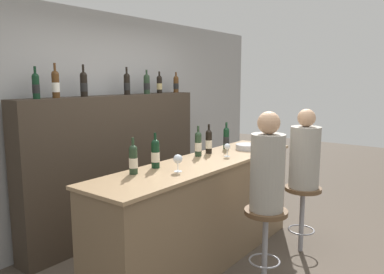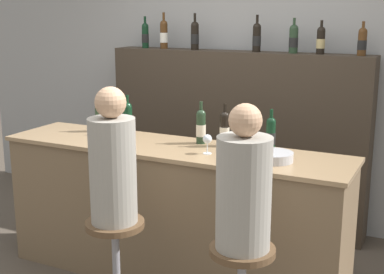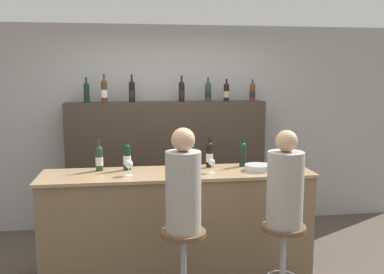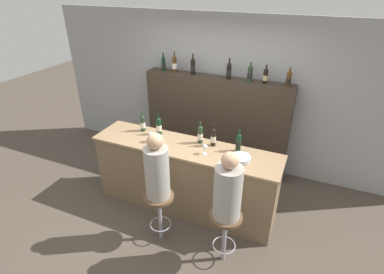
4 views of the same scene
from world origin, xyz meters
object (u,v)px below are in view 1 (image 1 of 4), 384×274
object	(u,v)px
wine_bottle_counter_2	(198,144)
guest_seated_right	(305,154)
wine_bottle_counter_0	(133,159)
wine_bottle_backbar_3	(127,84)
wine_bottle_counter_4	(226,138)
wine_bottle_backbar_0	(36,86)
wine_glass_1	(227,147)
bar_stool_left	(265,227)
wine_bottle_backbar_5	(159,84)
metal_bowl	(247,147)
wine_bottle_counter_3	(209,141)
wine_bottle_backbar_2	(84,84)
wine_bottle_backbar_1	(56,84)
wine_bottle_backbar_6	(176,84)
wine_glass_0	(178,160)
bar_stool_right	(303,201)
wine_bottle_counter_1	(155,153)
guest_seated_left	(267,167)
wine_bottle_backbar_4	(147,84)

from	to	relation	value
wine_bottle_counter_2	guest_seated_right	xyz separation A→B (m)	(0.68, -0.87, -0.11)
wine_bottle_counter_0	wine_bottle_backbar_3	xyz separation A→B (m)	(0.95, 1.08, 0.61)
wine_bottle_counter_4	wine_bottle_backbar_0	size ratio (longest dim) A/B	0.99
wine_bottle_counter_2	wine_glass_1	world-z (taller)	wine_bottle_counter_2
wine_bottle_counter_0	bar_stool_left	distance (m)	1.29
wine_bottle_backbar_3	wine_bottle_counter_0	bearing A→B (deg)	-131.28
wine_glass_1	wine_bottle_backbar_5	bearing A→B (deg)	71.78
metal_bowl	bar_stool_left	world-z (taller)	metal_bowl
wine_bottle_counter_3	wine_bottle_backbar_2	bearing A→B (deg)	125.42
wine_bottle_backbar_1	wine_bottle_counter_0	bearing A→B (deg)	-90.17
wine_bottle_backbar_0	wine_bottle_backbar_1	xyz separation A→B (m)	(0.21, -0.00, 0.01)
wine_bottle_counter_3	wine_bottle_backbar_2	xyz separation A→B (m)	(-0.77, 1.08, 0.61)
wine_bottle_backbar_5	wine_bottle_backbar_6	xyz separation A→B (m)	(0.34, -0.00, -0.00)
wine_glass_0	wine_glass_1	xyz separation A→B (m)	(0.79, 0.00, -0.01)
wine_glass_0	wine_bottle_backbar_5	bearing A→B (deg)	47.17
wine_bottle_backbar_2	bar_stool_left	bearing A→B (deg)	-78.69
wine_bottle_counter_2	wine_bottle_backbar_1	bearing A→B (deg)	130.15
wine_bottle_backbar_0	wine_glass_0	bearing A→B (deg)	-69.60
wine_bottle_counter_4	wine_bottle_backbar_2	world-z (taller)	wine_bottle_backbar_2
bar_stool_right	guest_seated_right	bearing A→B (deg)	-26.57
wine_bottle_backbar_2	bar_stool_right	world-z (taller)	wine_bottle_backbar_2
wine_bottle_counter_4	wine_bottle_backbar_6	world-z (taller)	wine_bottle_backbar_6
wine_bottle_counter_4	wine_bottle_backbar_0	bearing A→B (deg)	146.93
metal_bowl	wine_bottle_counter_3	bearing A→B (deg)	153.70
wine_bottle_counter_1	wine_bottle_backbar_6	size ratio (longest dim) A/B	1.15
wine_bottle_counter_1	wine_glass_1	size ratio (longest dim) A/B	2.33
guest_seated_left	wine_bottle_counter_3	bearing A→B (deg)	66.65
wine_bottle_backbar_0	guest_seated_left	world-z (taller)	wine_bottle_backbar_0
wine_bottle_counter_3	wine_bottle_backbar_4	world-z (taller)	wine_bottle_backbar_4
wine_bottle_counter_2	bar_stool_right	bearing A→B (deg)	-52.30
wine_bottle_backbar_4	wine_bottle_backbar_6	size ratio (longest dim) A/B	1.08
bar_stool_right	wine_bottle_backbar_1	bearing A→B (deg)	129.08
wine_bottle_counter_2	wine_bottle_backbar_4	size ratio (longest dim) A/B	1.05
wine_bottle_backbar_5	wine_glass_1	xyz separation A→B (m)	(-0.44, -1.33, -0.62)
wine_bottle_counter_0	wine_bottle_backbar_4	bearing A→B (deg)	40.10
wine_bottle_backbar_4	guest_seated_left	size ratio (longest dim) A/B	0.35
wine_bottle_counter_1	wine_bottle_backbar_6	world-z (taller)	wine_bottle_backbar_6
wine_bottle_backbar_6	wine_glass_1	distance (m)	1.66
metal_bowl	guest_seated_right	xyz separation A→B (m)	(0.04, -0.65, -0.01)
wine_bottle_backbar_0	guest_seated_left	bearing A→B (deg)	-64.48
wine_bottle_backbar_3	wine_bottle_backbar_4	distance (m)	0.33
wine_bottle_counter_0	wine_bottle_backbar_1	xyz separation A→B (m)	(0.00, 1.08, 0.61)
wine_glass_0	bar_stool_right	xyz separation A→B (m)	(1.30, -0.63, -0.59)
wine_bottle_backbar_2	wine_bottle_backbar_5	distance (m)	1.18
bar_stool_right	wine_bottle_backbar_6	bearing A→B (deg)	82.26
guest_seated_right	wine_bottle_backbar_6	bearing A→B (deg)	82.26
guest_seated_left	wine_bottle_backbar_0	bearing A→B (deg)	115.52
wine_bottle_counter_1	wine_bottle_backbar_1	distance (m)	1.27
wine_glass_0	wine_glass_1	distance (m)	0.79
wine_bottle_counter_4	wine_glass_1	world-z (taller)	wine_bottle_counter_4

